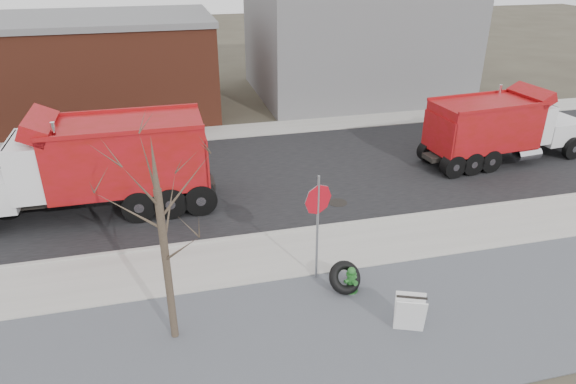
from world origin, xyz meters
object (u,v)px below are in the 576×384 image
object	(u,v)px
sandwich_board	(410,313)
dump_truck_red_a	(501,126)
stop_sign	(318,212)
dump_truck_red_b	(94,163)
fire_hydrant	(351,280)
truck_tire	(345,278)

from	to	relation	value
sandwich_board	dump_truck_red_a	size ratio (longest dim) A/B	0.13
stop_sign	sandwich_board	size ratio (longest dim) A/B	3.16
dump_truck_red_a	dump_truck_red_b	size ratio (longest dim) A/B	0.89
fire_hydrant	stop_sign	bearing A→B (deg)	111.87
truck_tire	sandwich_board	size ratio (longest dim) A/B	1.08
dump_truck_red_a	dump_truck_red_b	world-z (taller)	dump_truck_red_b
fire_hydrant	dump_truck_red_b	xyz separation A→B (m)	(-7.00, 6.58, 1.53)
stop_sign	sandwich_board	bearing A→B (deg)	-57.63
truck_tire	dump_truck_red_a	world-z (taller)	dump_truck_red_a
truck_tire	dump_truck_red_a	xyz separation A→B (m)	(9.63, 7.25, 1.19)
fire_hydrant	dump_truck_red_b	bearing A→B (deg)	117.30
fire_hydrant	stop_sign	xyz separation A→B (m)	(-0.74, 0.84, 1.80)
sandwich_board	truck_tire	bearing A→B (deg)	138.27
truck_tire	dump_truck_red_b	size ratio (longest dim) A/B	0.12
stop_sign	dump_truck_red_b	distance (m)	8.50
truck_tire	sandwich_board	bearing A→B (deg)	-63.61
fire_hydrant	truck_tire	xyz separation A→B (m)	(-0.15, 0.10, 0.05)
truck_tire	fire_hydrant	bearing A→B (deg)	-34.34
fire_hydrant	truck_tire	world-z (taller)	truck_tire
dump_truck_red_b	sandwich_board	bearing A→B (deg)	132.67
stop_sign	dump_truck_red_a	distance (m)	12.13
truck_tire	stop_sign	bearing A→B (deg)	128.68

